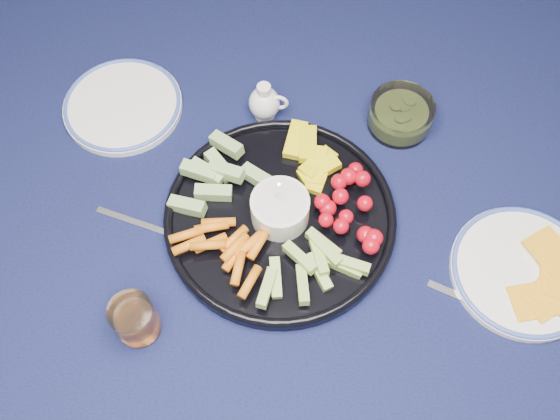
# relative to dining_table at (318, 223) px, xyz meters

# --- Properties ---
(dining_table) EXTENTS (1.67, 1.07, 0.75)m
(dining_table) POSITION_rel_dining_table_xyz_m (0.00, 0.00, 0.00)
(dining_table) COLOR #53321B
(dining_table) RESTS_ON ground
(crudite_platter) EXTENTS (0.38, 0.38, 0.12)m
(crudite_platter) POSITION_rel_dining_table_xyz_m (-0.07, -0.05, 0.11)
(crudite_platter) COLOR black
(crudite_platter) RESTS_ON dining_table
(creamer_pitcher) EXTENTS (0.07, 0.06, 0.08)m
(creamer_pitcher) POSITION_rel_dining_table_xyz_m (-0.11, 0.17, 0.12)
(creamer_pitcher) COLOR white
(creamer_pitcher) RESTS_ON dining_table
(pickle_bowl) EXTENTS (0.11, 0.11, 0.05)m
(pickle_bowl) POSITION_rel_dining_table_xyz_m (0.13, 0.17, 0.11)
(pickle_bowl) COLOR silver
(pickle_bowl) RESTS_ON dining_table
(cheese_plate) EXTENTS (0.23, 0.23, 0.03)m
(cheese_plate) POSITION_rel_dining_table_xyz_m (0.32, -0.11, 0.10)
(cheese_plate) COLOR white
(cheese_plate) RESTS_ON dining_table
(juice_tumbler) EXTENTS (0.07, 0.07, 0.08)m
(juice_tumbler) POSITION_rel_dining_table_xyz_m (-0.26, -0.25, 0.12)
(juice_tumbler) COLOR silver
(juice_tumbler) RESTS_ON dining_table
(fork_left) EXTENTS (0.17, 0.06, 0.00)m
(fork_left) POSITION_rel_dining_table_xyz_m (-0.27, -0.08, 0.09)
(fork_left) COLOR white
(fork_left) RESTS_ON dining_table
(fork_right) EXTENTS (0.19, 0.08, 0.00)m
(fork_right) POSITION_rel_dining_table_xyz_m (0.28, -0.18, 0.09)
(fork_right) COLOR white
(fork_right) RESTS_ON dining_table
(side_plate_extra) EXTENTS (0.21, 0.21, 0.02)m
(side_plate_extra) POSITION_rel_dining_table_xyz_m (-0.37, 0.16, 0.10)
(side_plate_extra) COLOR white
(side_plate_extra) RESTS_ON dining_table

